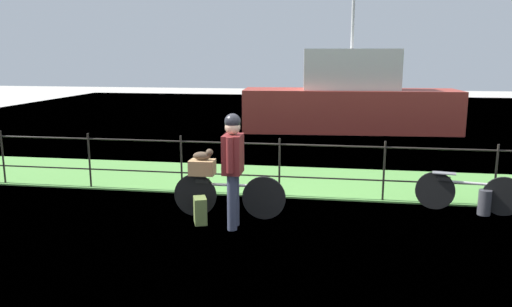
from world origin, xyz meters
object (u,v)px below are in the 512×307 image
cyclist_person (233,161)px  backpack_on_paving (200,210)px  terrier_dog (204,155)px  bicycle_parked (467,192)px  moored_boat_near (350,101)px  bicycle_main (228,195)px  wooden_crate (202,167)px  mooring_bollard (484,203)px

cyclist_person → backpack_on_paving: (-0.53, 0.10, -0.80)m
terrier_dog → cyclist_person: bearing=-38.5°
backpack_on_paving → cyclist_person: bearing=57.9°
bicycle_parked → moored_boat_near: size_ratio=0.23×
bicycle_main → moored_boat_near: size_ratio=0.25×
terrier_dog → wooden_crate: bearing=-179.0°
bicycle_main → mooring_bollard: bearing=11.0°
backpack_on_paving → moored_boat_near: moored_boat_near is taller
wooden_crate → cyclist_person: bearing=-37.2°
bicycle_parked → terrier_dog: bearing=-167.9°
mooring_bollard → bicycle_parked: size_ratio=0.25×
bicycle_main → backpack_on_paving: 0.52m
terrier_dog → mooring_bollard: 4.48m
bicycle_parked → moored_boat_near: moored_boat_near is taller
cyclist_person → mooring_bollard: bearing=17.8°
backpack_on_paving → moored_boat_near: 9.93m
bicycle_parked → wooden_crate: bearing=-167.9°
backpack_on_paving → mooring_bollard: bearing=83.3°
bicycle_main → terrier_dog: 0.73m
mooring_bollard → bicycle_parked: (-0.24, 0.10, 0.13)m
bicycle_main → cyclist_person: cyclist_person is taller
wooden_crate → terrier_dog: size_ratio=1.21×
moored_boat_near → terrier_dog: bearing=-104.5°
wooden_crate → backpack_on_paving: 0.68m
bicycle_main → backpack_on_paving: size_ratio=4.38×
cyclist_person → backpack_on_paving: size_ratio=4.21×
backpack_on_paving → bicycle_parked: 4.26m
backpack_on_paving → terrier_dog: bearing=162.8°
cyclist_person → mooring_bollard: 4.06m
backpack_on_paving → mooring_bollard: (4.32, 1.12, 0.00)m
backpack_on_paving → wooden_crate: bearing=167.0°
terrier_dog → bicycle_parked: 4.24m
backpack_on_paving → moored_boat_near: (2.38, 9.61, 0.79)m
backpack_on_paving → moored_boat_near: bearing=144.9°
bicycle_parked → moored_boat_near: bearing=101.4°
wooden_crate → cyclist_person: size_ratio=0.23×
cyclist_person → bicycle_parked: size_ratio=1.04×
cyclist_person → moored_boat_near: (1.85, 9.71, -0.01)m
wooden_crate → bicycle_parked: bearing=12.1°
backpack_on_paving → mooring_bollard: mooring_bollard is taller
bicycle_parked → moored_boat_near: (-1.70, 8.39, 0.66)m
cyclist_person → bicycle_parked: 3.85m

